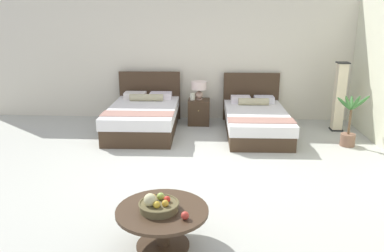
{
  "coord_description": "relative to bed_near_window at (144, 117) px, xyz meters",
  "views": [
    {
      "loc": [
        0.29,
        -5.6,
        2.39
      ],
      "look_at": [
        -0.07,
        0.59,
        0.56
      ],
      "focal_mm": 36.26,
      "sensor_mm": 36.0,
      "label": 1
    }
  ],
  "objects": [
    {
      "name": "table_lamp",
      "position": [
        1.11,
        0.64,
        0.51
      ],
      "size": [
        0.33,
        0.33,
        0.4
      ],
      "color": "tan",
      "rests_on": "nightstand"
    },
    {
      "name": "bed_near_corner",
      "position": [
        2.29,
        0.01,
        -0.03
      ],
      "size": [
        1.27,
        2.25,
        1.08
      ],
      "color": "#3E2D1D",
      "rests_on": "ground"
    },
    {
      "name": "ground_plane",
      "position": [
        1.15,
        -2.03,
        -0.31
      ],
      "size": [
        10.37,
        10.01,
        0.02
      ],
      "primitive_type": "cube",
      "color": "#B1B3A8"
    },
    {
      "name": "vase",
      "position": [
        0.97,
        0.58,
        0.32
      ],
      "size": [
        0.1,
        0.1,
        0.16
      ],
      "color": "silver",
      "rests_on": "nightstand"
    },
    {
      "name": "coffee_table",
      "position": [
        0.92,
        -4.07,
        0.01
      ],
      "size": [
        0.96,
        0.96,
        0.43
      ],
      "color": "#3E2D1D",
      "rests_on": "ground"
    },
    {
      "name": "loose_apple",
      "position": [
        1.18,
        -4.25,
        0.17
      ],
      "size": [
        0.08,
        0.08,
        0.08
      ],
      "color": "#BC382D",
      "rests_on": "coffee_table"
    },
    {
      "name": "fruit_bowl",
      "position": [
        0.89,
        -4.09,
        0.19
      ],
      "size": [
        0.42,
        0.42,
        0.2
      ],
      "color": "brown",
      "rests_on": "coffee_table"
    },
    {
      "name": "floor_lamp_corner",
      "position": [
        4.01,
        0.32,
        0.4
      ],
      "size": [
        0.23,
        0.23,
        1.42
      ],
      "color": "black",
      "rests_on": "ground"
    },
    {
      "name": "wall_back",
      "position": [
        1.15,
        1.18,
        1.13
      ],
      "size": [
        10.37,
        0.12,
        2.86
      ],
      "primitive_type": "cube",
      "color": "beige",
      "rests_on": "ground"
    },
    {
      "name": "nightstand",
      "position": [
        1.11,
        0.62,
        -0.03
      ],
      "size": [
        0.47,
        0.48,
        0.55
      ],
      "color": "#3E2D1D",
      "rests_on": "ground"
    },
    {
      "name": "bed_near_window",
      "position": [
        0.0,
        0.0,
        0.0
      ],
      "size": [
        1.41,
        2.15,
        1.1
      ],
      "color": "#3E2D1D",
      "rests_on": "ground"
    },
    {
      "name": "potted_palm",
      "position": [
        3.92,
        -0.69,
        0.02
      ],
      "size": [
        0.56,
        0.54,
        1.02
      ],
      "color": "brown",
      "rests_on": "ground"
    }
  ]
}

